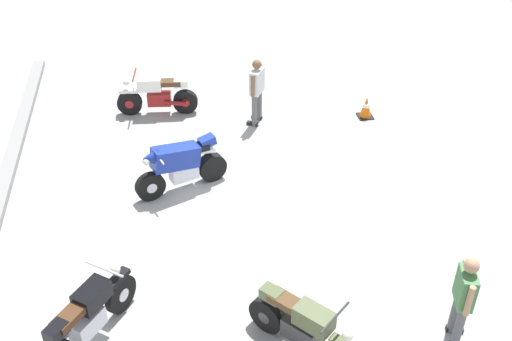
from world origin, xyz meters
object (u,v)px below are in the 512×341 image
object	(u,v)px
motorcycle_black_cruiser	(88,317)
person_in_white_shirt	(257,88)
motorcycle_olive_vintage	(304,328)
motorcycle_blue_sportbike	(180,164)
person_in_green_shirt	(463,296)
motorcycle_cream_vintage	(157,95)
traffic_cone	(366,107)

from	to	relation	value
motorcycle_black_cruiser	person_in_white_shirt	world-z (taller)	person_in_white_shirt
motorcycle_black_cruiser	motorcycle_olive_vintage	xyz separation A→B (m)	(-0.69, -3.10, -0.03)
motorcycle_olive_vintage	person_in_white_shirt	world-z (taller)	person_in_white_shirt
motorcycle_blue_sportbike	person_in_green_shirt	bearing A→B (deg)	109.28
motorcycle_blue_sportbike	motorcycle_olive_vintage	distance (m)	4.61
motorcycle_cream_vintage	traffic_cone	world-z (taller)	motorcycle_cream_vintage
motorcycle_olive_vintage	motorcycle_blue_sportbike	bearing A→B (deg)	157.01
motorcycle_olive_vintage	traffic_cone	bearing A→B (deg)	112.86
motorcycle_cream_vintage	motorcycle_blue_sportbike	distance (m)	3.25
person_in_white_shirt	motorcycle_blue_sportbike	bearing A→B (deg)	80.98
motorcycle_cream_vintage	motorcycle_olive_vintage	distance (m)	7.81
motorcycle_black_cruiser	motorcycle_olive_vintage	size ratio (longest dim) A/B	1.12
motorcycle_cream_vintage	motorcycle_black_cruiser	world-z (taller)	motorcycle_black_cruiser
motorcycle_cream_vintage	motorcycle_blue_sportbike	world-z (taller)	motorcycle_blue_sportbike
motorcycle_black_cruiser	person_in_green_shirt	distance (m)	5.48
person_in_white_shirt	motorcycle_olive_vintage	bearing A→B (deg)	116.34
motorcycle_cream_vintage	motorcycle_black_cruiser	bearing A→B (deg)	86.21
motorcycle_blue_sportbike	traffic_cone	size ratio (longest dim) A/B	3.57
motorcycle_cream_vintage	motorcycle_black_cruiser	distance (m)	7.01
motorcycle_black_cruiser	motorcycle_cream_vintage	bearing A→B (deg)	26.64
motorcycle_cream_vintage	person_in_white_shirt	world-z (taller)	person_in_white_shirt
person_in_green_shirt	traffic_cone	distance (m)	6.84
traffic_cone	motorcycle_black_cruiser	bearing A→B (deg)	133.52
person_in_green_shirt	person_in_white_shirt	bearing A→B (deg)	120.68
person_in_white_shirt	person_in_green_shirt	distance (m)	7.17
person_in_white_shirt	traffic_cone	xyz separation A→B (m)	(-0.17, -2.65, -0.65)
motorcycle_black_cruiser	person_in_white_shirt	distance (m)	7.03
motorcycle_black_cruiser	person_in_green_shirt	size ratio (longest dim) A/B	1.07
motorcycle_blue_sportbike	traffic_cone	xyz separation A→B (m)	(2.22, -4.59, -0.33)
motorcycle_black_cruiser	motorcycle_olive_vintage	bearing A→B (deg)	-65.69
person_in_white_shirt	person_in_green_shirt	size ratio (longest dim) A/B	1.00
motorcycle_black_cruiser	person_in_green_shirt	bearing A→B (deg)	-62.24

